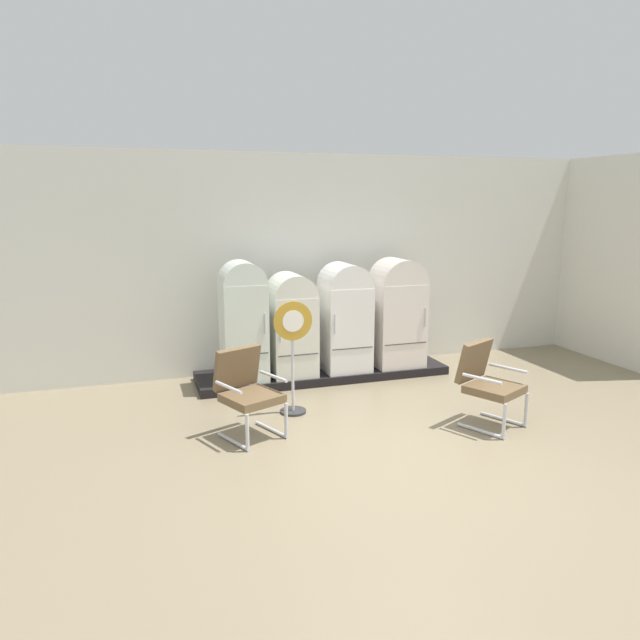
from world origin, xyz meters
The scene contains 11 objects.
ground centered at (0.00, 0.00, -0.03)m, with size 12.00×10.00×0.05m, color #827359.
back_wall centered at (0.00, 3.66, 1.63)m, with size 11.76×0.12×3.24m.
side_wall_right centered at (4.66, 2.48, 1.61)m, with size 0.16×2.20×3.24m.
display_plinth centered at (0.00, 3.02, 0.06)m, with size 3.66×0.95×0.12m, color black.
refrigerator_0 centered at (-1.18, 2.89, 0.99)m, with size 0.59×0.62×1.64m.
refrigerator_1 centered at (-0.49, 2.93, 0.88)m, with size 0.62×0.70×1.44m.
refrigerator_2 centered at (0.30, 2.93, 0.94)m, with size 0.65×0.70×1.55m.
refrigerator_3 centered at (1.12, 2.91, 0.97)m, with size 0.72×0.66×1.60m.
armchair_left centered at (-1.47, 1.22, 0.54)m, with size 0.77×0.82×0.97m.
armchair_right centered at (1.21, 0.67, 0.54)m, with size 0.79×0.83×0.97m.
sign_stand centered at (-0.81, 1.72, 0.69)m, with size 0.47×0.32×1.39m.
Camera 1 is at (-2.57, -4.80, 2.54)m, focal length 32.65 mm.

